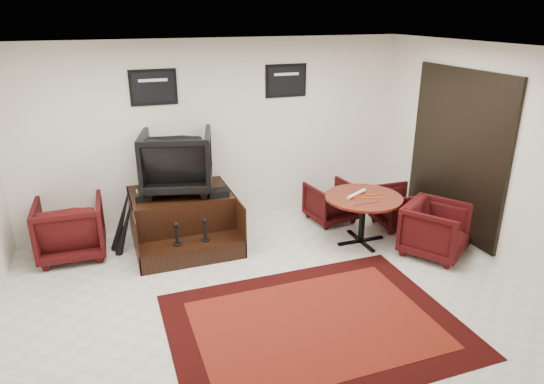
{
  "coord_description": "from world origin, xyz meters",
  "views": [
    {
      "loc": [
        -1.67,
        -4.55,
        3.17
      ],
      "look_at": [
        0.3,
        0.9,
        0.99
      ],
      "focal_mm": 32.0,
      "sensor_mm": 36.0,
      "label": 1
    }
  ],
  "objects_px": {
    "shine_chair": "(177,158)",
    "table_chair_window": "(399,205)",
    "table_chair_corner": "(436,227)",
    "armchair_side": "(70,226)",
    "meeting_table": "(363,202)",
    "table_chair_back": "(331,200)",
    "shine_podium": "(183,219)"
  },
  "relations": [
    {
      "from": "shine_chair",
      "to": "meeting_table",
      "type": "relative_size",
      "value": 0.91
    },
    {
      "from": "table_chair_window",
      "to": "shine_podium",
      "type": "bearing_deg",
      "value": 80.58
    },
    {
      "from": "shine_podium",
      "to": "table_chair_back",
      "type": "relative_size",
      "value": 2.13
    },
    {
      "from": "meeting_table",
      "to": "table_chair_corner",
      "type": "relative_size",
      "value": 1.35
    },
    {
      "from": "shine_chair",
      "to": "armchair_side",
      "type": "xyz_separation_m",
      "value": [
        -1.51,
        -0.07,
        -0.78
      ]
    },
    {
      "from": "shine_chair",
      "to": "meeting_table",
      "type": "distance_m",
      "value": 2.7
    },
    {
      "from": "table_chair_window",
      "to": "table_chair_back",
      "type": "bearing_deg",
      "value": 59.96
    },
    {
      "from": "armchair_side",
      "to": "meeting_table",
      "type": "height_order",
      "value": "armchair_side"
    },
    {
      "from": "shine_chair",
      "to": "table_chair_corner",
      "type": "height_order",
      "value": "shine_chair"
    },
    {
      "from": "shine_podium",
      "to": "armchair_side",
      "type": "xyz_separation_m",
      "value": [
        -1.51,
        0.07,
        0.1
      ]
    },
    {
      "from": "shine_podium",
      "to": "table_chair_corner",
      "type": "relative_size",
      "value": 1.81
    },
    {
      "from": "table_chair_back",
      "to": "shine_podium",
      "type": "bearing_deg",
      "value": -9.07
    },
    {
      "from": "shine_podium",
      "to": "table_chair_back",
      "type": "bearing_deg",
      "value": -1.45
    },
    {
      "from": "shine_chair",
      "to": "table_chair_window",
      "type": "distance_m",
      "value": 3.44
    },
    {
      "from": "table_chair_back",
      "to": "meeting_table",
      "type": "bearing_deg",
      "value": 87.49
    },
    {
      "from": "armchair_side",
      "to": "table_chair_window",
      "type": "xyz_separation_m",
      "value": [
        4.75,
        -0.68,
        -0.1
      ]
    },
    {
      "from": "shine_chair",
      "to": "table_chair_corner",
      "type": "relative_size",
      "value": 1.22
    },
    {
      "from": "shine_chair",
      "to": "table_chair_corner",
      "type": "xyz_separation_m",
      "value": [
        3.17,
        -1.73,
        -0.82
      ]
    },
    {
      "from": "armchair_side",
      "to": "table_chair_window",
      "type": "distance_m",
      "value": 4.8
    },
    {
      "from": "shine_chair",
      "to": "armchair_side",
      "type": "relative_size",
      "value": 1.11
    },
    {
      "from": "shine_podium",
      "to": "table_chair_corner",
      "type": "distance_m",
      "value": 3.54
    },
    {
      "from": "meeting_table",
      "to": "table_chair_corner",
      "type": "distance_m",
      "value": 1.03
    },
    {
      "from": "table_chair_corner",
      "to": "table_chair_window",
      "type": "bearing_deg",
      "value": 51.69
    },
    {
      "from": "meeting_table",
      "to": "table_chair_back",
      "type": "height_order",
      "value": "meeting_table"
    },
    {
      "from": "shine_chair",
      "to": "table_chair_back",
      "type": "xyz_separation_m",
      "value": [
        2.34,
        -0.21,
        -0.88
      ]
    },
    {
      "from": "shine_podium",
      "to": "table_chair_window",
      "type": "bearing_deg",
      "value": -10.63
    },
    {
      "from": "meeting_table",
      "to": "table_chair_corner",
      "type": "xyz_separation_m",
      "value": [
        0.76,
        -0.66,
        -0.22
      ]
    },
    {
      "from": "shine_chair",
      "to": "table_chair_window",
      "type": "height_order",
      "value": "shine_chair"
    },
    {
      "from": "meeting_table",
      "to": "table_chair_back",
      "type": "bearing_deg",
      "value": 95.11
    },
    {
      "from": "meeting_table",
      "to": "shine_podium",
      "type": "bearing_deg",
      "value": 159.16
    },
    {
      "from": "shine_podium",
      "to": "shine_chair",
      "type": "xyz_separation_m",
      "value": [
        0.0,
        0.15,
        0.88
      ]
    },
    {
      "from": "table_chair_corner",
      "to": "shine_podium",
      "type": "bearing_deg",
      "value": 119.24
    }
  ]
}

